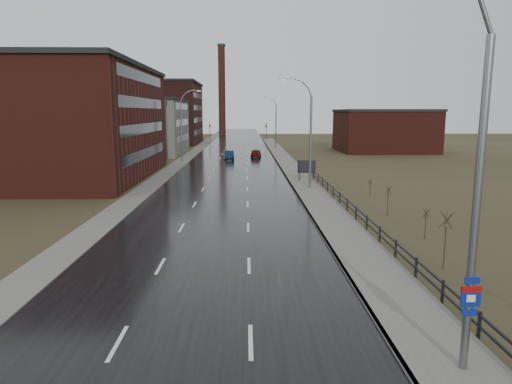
{
  "coord_description": "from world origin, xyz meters",
  "views": [
    {
      "loc": [
        2.15,
        -10.71,
        7.93
      ],
      "look_at": [
        2.79,
        17.37,
        3.0
      ],
      "focal_mm": 32.0,
      "sensor_mm": 36.0,
      "label": 1
    }
  ],
  "objects_px": {
    "car_near": "(229,156)",
    "car_far": "(256,153)",
    "streetlight_main": "(468,179)",
    "billboard": "(307,167)"
  },
  "relations": [
    {
      "from": "car_near",
      "to": "car_far",
      "type": "bearing_deg",
      "value": 37.22
    },
    {
      "from": "streetlight_main",
      "to": "car_far",
      "type": "height_order",
      "value": "streetlight_main"
    },
    {
      "from": "billboard",
      "to": "car_far",
      "type": "distance_m",
      "value": 29.48
    },
    {
      "from": "streetlight_main",
      "to": "billboard",
      "type": "height_order",
      "value": "streetlight_main"
    },
    {
      "from": "car_far",
      "to": "car_near",
      "type": "bearing_deg",
      "value": 46.28
    },
    {
      "from": "streetlight_main",
      "to": "billboard",
      "type": "bearing_deg",
      "value": 89.08
    },
    {
      "from": "car_far",
      "to": "streetlight_main",
      "type": "bearing_deg",
      "value": 98.24
    },
    {
      "from": "streetlight_main",
      "to": "car_near",
      "type": "xyz_separation_m",
      "value": [
        -9.15,
        63.75,
        -5.32
      ]
    },
    {
      "from": "streetlight_main",
      "to": "billboard",
      "type": "relative_size",
      "value": 4.81
    },
    {
      "from": "billboard",
      "to": "car_near",
      "type": "xyz_separation_m",
      "value": [
        -9.77,
        24.86,
        -0.96
      ]
    }
  ]
}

